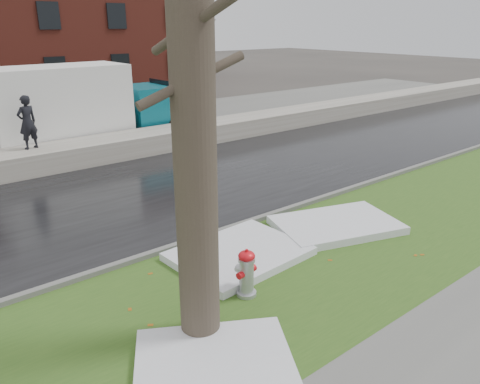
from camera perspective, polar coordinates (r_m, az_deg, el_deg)
ground at (r=10.09m, az=0.49°, el=-7.29°), size 120.00×120.00×0.00m
verge at (r=9.27m, az=5.46°, el=-9.91°), size 60.00×4.50×0.04m
sidewalk at (r=7.56m, az=26.90°, el=-20.05°), size 60.00×3.00×0.05m
road at (r=13.58m, az=-11.59°, el=-0.27°), size 60.00×7.00×0.03m
parking_lot at (r=21.24m, az=-22.38°, el=5.96°), size 60.00×9.00×0.03m
curb at (r=10.77m, az=-2.88°, el=-5.04°), size 60.00×0.15×0.14m
snowbank at (r=17.18m, az=-18.23°, el=4.66°), size 60.00×1.60×0.75m
bg_tree_right at (r=37.80m, az=-3.89°, el=18.01°), size 1.40×1.62×6.50m
fire_hydrant at (r=8.31m, az=0.77°, el=-9.59°), size 0.45×0.40×0.91m
tree at (r=6.21m, az=-5.82°, el=12.71°), size 1.57×1.87×7.57m
box_truck at (r=19.14m, az=-18.33°, el=10.12°), size 9.49×2.50×3.15m
worker at (r=16.56m, az=-24.50°, el=7.74°), size 0.72×0.57×1.73m
snow_patch_near at (r=9.75m, az=-0.07°, el=-7.54°), size 2.72×2.16×0.16m
snow_patch_far at (r=7.05m, az=-3.19°, el=-19.89°), size 2.70×2.48×0.14m
snow_patch_side at (r=11.27m, az=11.65°, el=-3.94°), size 3.22×2.57×0.18m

